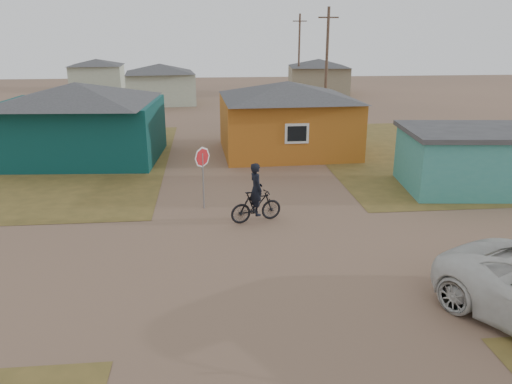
# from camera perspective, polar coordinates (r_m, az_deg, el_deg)

# --- Properties ---
(ground) EXTENTS (120.00, 120.00, 0.00)m
(ground) POSITION_cam_1_polar(r_m,az_deg,el_deg) (14.64, 2.45, -8.46)
(ground) COLOR #7E5E48
(grass_ne) EXTENTS (20.00, 18.00, 0.00)m
(grass_ne) POSITION_cam_1_polar(r_m,az_deg,el_deg) (31.14, 25.27, 4.25)
(grass_ne) COLOR brown
(grass_ne) RESTS_ON ground
(house_teal) EXTENTS (8.93, 7.08, 4.00)m
(house_teal) POSITION_cam_1_polar(r_m,az_deg,el_deg) (27.63, -19.59, 7.72)
(house_teal) COLOR #093635
(house_teal) RESTS_ON ground
(house_yellow) EXTENTS (7.72, 6.76, 3.90)m
(house_yellow) POSITION_cam_1_polar(r_m,az_deg,el_deg) (27.69, 3.59, 8.64)
(house_yellow) COLOR #AE5F1A
(house_yellow) RESTS_ON ground
(shed_turquoise) EXTENTS (6.71, 4.93, 2.60)m
(shed_turquoise) POSITION_cam_1_polar(r_m,az_deg,el_deg) (23.16, 24.07, 3.46)
(shed_turquoise) COLOR teal
(shed_turquoise) RESTS_ON ground
(house_pale_west) EXTENTS (7.04, 6.15, 3.60)m
(house_pale_west) POSITION_cam_1_polar(r_m,az_deg,el_deg) (47.36, -10.87, 12.12)
(house_pale_west) COLOR #A7B198
(house_pale_west) RESTS_ON ground
(house_beige_east) EXTENTS (6.95, 6.05, 3.60)m
(house_beige_east) POSITION_cam_1_polar(r_m,az_deg,el_deg) (54.48, 7.14, 13.04)
(house_beige_east) COLOR gray
(house_beige_east) RESTS_ON ground
(house_pale_north) EXTENTS (6.28, 5.81, 3.40)m
(house_pale_north) POSITION_cam_1_polar(r_m,az_deg,el_deg) (60.37, -17.68, 12.74)
(house_pale_north) COLOR #A7B198
(house_pale_north) RESTS_ON ground
(utility_pole_near) EXTENTS (1.40, 0.20, 8.00)m
(utility_pole_near) POSITION_cam_1_polar(r_m,az_deg,el_deg) (36.03, 8.06, 14.11)
(utility_pole_near) COLOR brown
(utility_pole_near) RESTS_ON ground
(utility_pole_far) EXTENTS (1.40, 0.20, 8.00)m
(utility_pole_far) POSITION_cam_1_polar(r_m,az_deg,el_deg) (51.87, 4.94, 15.39)
(utility_pole_far) COLOR brown
(utility_pole_far) RESTS_ON ground
(stop_sign) EXTENTS (0.73, 0.36, 2.41)m
(stop_sign) POSITION_cam_1_polar(r_m,az_deg,el_deg) (18.75, -6.13, 3.27)
(stop_sign) COLOR gray
(stop_sign) RESTS_ON ground
(cyclist) EXTENTS (1.98, 1.05, 2.15)m
(cyclist) POSITION_cam_1_polar(r_m,az_deg,el_deg) (17.61, 0.02, -0.99)
(cyclist) COLOR black
(cyclist) RESTS_ON ground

